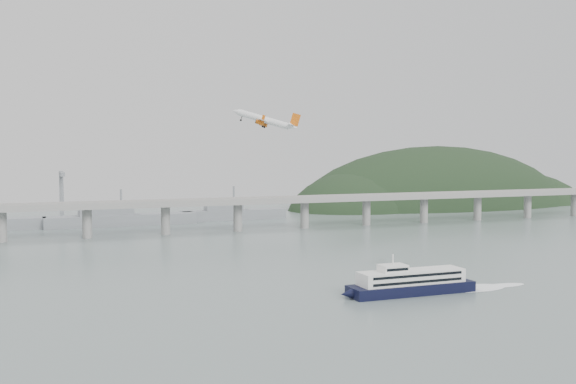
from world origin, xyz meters
name	(u,v)px	position (x,y,z in m)	size (l,w,h in m)	color
ground	(338,289)	(0.00, 0.00, 0.00)	(900.00, 900.00, 0.00)	slate
bridge	(208,207)	(-1.15, 200.00, 17.65)	(800.00, 22.00, 23.90)	gray
headland	(449,224)	(285.18, 331.75, -19.34)	(365.00, 155.00, 156.00)	black
ferry	(411,283)	(22.64, -18.52, 4.35)	(84.84, 15.02, 16.02)	black
airliner	(265,120)	(-3.33, 77.56, 70.95)	(31.64, 30.24, 12.44)	white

